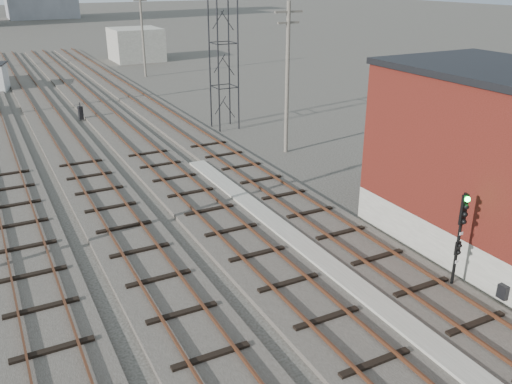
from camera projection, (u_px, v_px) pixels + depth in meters
ground at (81, 79)px, 57.62m from camera, size 320.00×320.00×0.00m
track_right at (168, 119)px, 41.39m from camera, size 3.20×90.00×0.39m
track_mid_right at (116, 125)px, 39.68m from camera, size 3.20×90.00×0.39m
track_mid_left at (59, 132)px, 37.97m from camera, size 3.20×90.00×0.39m
platform_curb at (338, 275)px, 19.97m from camera, size 0.90×28.00×0.26m
lattice_tower at (223, 20)px, 36.61m from camera, size 1.60×1.60×15.00m
utility_pole_right_a at (287, 75)px, 32.29m from camera, size 1.80×0.24×9.00m
utility_pole_right_b at (142, 31)px, 56.96m from camera, size 1.80×0.24×9.00m
shed_right at (136, 44)px, 68.94m from camera, size 6.00×6.00×4.00m
signal_mast at (460, 236)px, 18.56m from camera, size 0.40×0.40×3.67m
switch_stand at (81, 113)px, 41.01m from camera, size 0.37×0.37×1.32m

